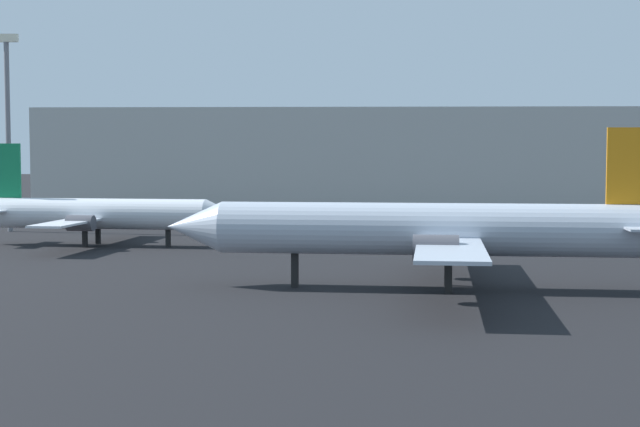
% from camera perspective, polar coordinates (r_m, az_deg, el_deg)
% --- Properties ---
extents(airplane_on_taxiway, '(32.13, 26.58, 9.67)m').
position_cam_1_polar(airplane_on_taxiway, '(57.82, 6.63, -0.95)').
color(airplane_on_taxiway, '#B2BCCC').
rests_on(airplane_on_taxiway, ground_plane).
extents(airplane_distant, '(24.60, 19.68, 8.87)m').
position_cam_1_polar(airplane_distant, '(85.38, -12.98, -0.01)').
color(airplane_distant, silver).
rests_on(airplane_distant, ground_plane).
extents(light_mast_left, '(2.40, 0.50, 19.90)m').
position_cam_1_polar(light_mast_left, '(102.34, -18.02, 5.25)').
color(light_mast_left, slate).
rests_on(light_mast_left, ground_plane).
extents(terminal_building, '(96.07, 20.77, 13.61)m').
position_cam_1_polar(terminal_building, '(130.81, 5.10, 3.16)').
color(terminal_building, '#B7B7B2').
rests_on(terminal_building, ground_plane).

